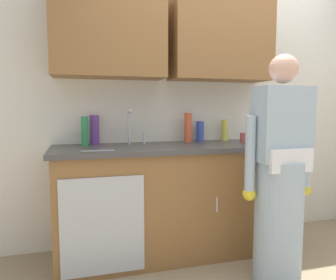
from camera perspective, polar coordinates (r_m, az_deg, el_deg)
The scene contains 12 objects.
kitchen_wall_with_uppers at distance 3.08m, azimuth 6.55°, elevation 9.88°, with size 4.80×0.44×2.70m.
counter_cabinet at distance 2.78m, azimuth 0.55°, elevation -11.02°, with size 1.90×0.62×0.90m.
countertop at distance 2.68m, azimuth 0.61°, elevation -1.35°, with size 1.96×0.66×0.04m, color #474442.
sink at distance 2.62m, azimuth -5.64°, elevation -1.42°, with size 0.50×0.36×0.35m.
person_at_sink at distance 2.42m, azimuth 19.38°, elevation -7.94°, with size 0.55×0.34×1.62m.
bottle_cleaner_spray at distance 2.99m, azimuth 5.78°, elevation 1.55°, with size 0.07×0.07×0.19m, color #334CB2.
bottle_dish_liquid at distance 2.79m, azimuth -13.04°, elevation 1.78°, with size 0.08×0.08×0.25m, color #66388C.
bottle_water_tall at distance 3.10m, azimuth 10.14°, elevation 1.76°, with size 0.06×0.06×0.20m, color #D8D14C.
bottle_soap at distance 2.72m, azimuth -14.71°, elevation 1.56°, with size 0.06×0.06×0.24m, color #2D8C4C.
bottle_water_short at distance 2.92m, azimuth 3.59°, elevation 2.24°, with size 0.07×0.07×0.27m, color #E05933.
cup_by_sink at distance 2.94m, azimuth 13.54°, elevation 0.38°, with size 0.08×0.08×0.09m, color #B24C47.
knife_on_counter at distance 2.37m, azimuth -12.50°, elevation -1.86°, with size 0.24×0.02×0.01m, color silver.
Camera 1 is at (-1.29, -1.86, 1.25)m, focal length 33.98 mm.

